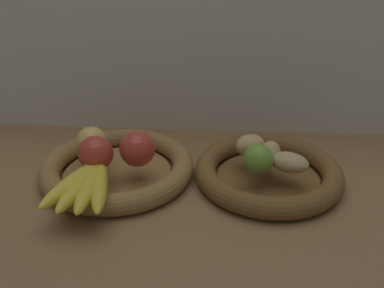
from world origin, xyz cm
name	(u,v)px	position (x,y,z in cm)	size (l,w,h in cm)	color
ground_plane	(193,192)	(0.00, 0.00, -1.50)	(140.00, 90.00, 3.00)	olive
back_wall	(200,28)	(0.00, 30.00, 27.50)	(140.00, 3.00, 55.00)	silver
fruit_bowl_left	(117,168)	(-17.17, 3.18, 2.12)	(33.96, 33.96, 4.59)	olive
fruit_bowl_right	(268,172)	(16.27, 3.18, 2.12)	(32.16, 32.16, 4.59)	brown
apple_golden_left	(92,141)	(-22.74, 4.54, 7.87)	(6.57, 6.57, 6.57)	#DBB756
apple_red_right	(137,149)	(-11.83, 0.58, 8.35)	(7.53, 7.53, 7.53)	#B73828
apple_red_front	(96,153)	(-20.13, -1.68, 8.27)	(7.37, 7.37, 7.37)	#B73828
banana_bunch_front	(86,184)	(-19.97, -10.08, 6.21)	(13.63, 20.22, 3.24)	yellow
potato_oblong	(250,145)	(12.23, 6.31, 7.03)	(6.68, 5.53, 4.87)	tan
potato_small	(289,163)	(19.85, -0.41, 6.59)	(8.31, 5.31, 4.01)	tan
potato_large	(270,153)	(16.27, 3.18, 6.99)	(6.89, 4.46, 4.80)	tan
lime_near	(258,159)	(13.37, -1.17, 7.73)	(6.28, 6.28, 6.28)	#6B9E33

